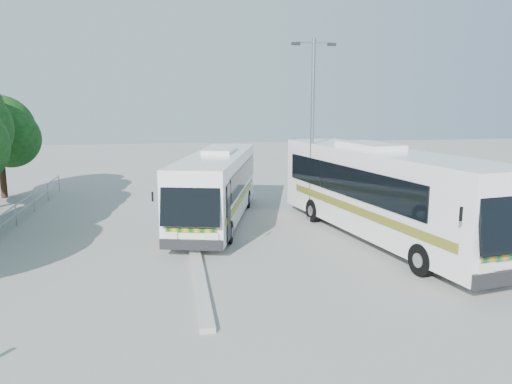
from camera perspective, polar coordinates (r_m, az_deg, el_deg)
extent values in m
plane|color=gray|center=(18.40, 0.30, -7.20)|extent=(100.00, 100.00, 0.00)
cube|color=#B2B2AD|center=(20.05, -7.22, -5.58)|extent=(0.40, 16.00, 0.15)
cylinder|color=gray|center=(22.85, -27.20, -2.42)|extent=(0.06, 22.00, 0.06)
cylinder|color=gray|center=(22.94, -27.11, -3.40)|extent=(0.06, 22.00, 0.06)
cylinder|color=gray|center=(32.43, -21.93, 0.65)|extent=(0.06, 0.06, 1.00)
cylinder|color=#382314|center=(32.33, -26.98, 1.83)|extent=(0.36, 0.36, 2.77)
sphere|color=black|center=(31.43, -26.23, 5.50)|extent=(3.28, 3.28, 3.28)
cube|color=white|center=(23.11, -4.47, 0.84)|extent=(5.11, 11.37, 2.83)
cube|color=black|center=(17.64, -7.53, -1.05)|extent=(2.17, 0.96, 1.80)
cube|color=black|center=(23.82, -7.06, 1.93)|extent=(2.33, 8.63, 1.02)
cube|color=black|center=(23.43, -1.41, 1.86)|extent=(2.33, 8.63, 1.02)
cube|color=#0C530B|center=(23.16, -7.46, -0.54)|extent=(2.51, 9.35, 0.26)
cylinder|color=black|center=(20.12, -9.11, -4.42)|extent=(0.51, 0.97, 0.93)
cylinder|color=black|center=(19.71, -3.16, -4.61)|extent=(0.51, 0.97, 0.93)
cylinder|color=black|center=(26.58, -5.53, -0.72)|extent=(0.51, 0.97, 0.93)
cylinder|color=black|center=(26.27, -1.03, -0.80)|extent=(0.51, 0.97, 0.93)
cube|color=white|center=(20.61, 14.20, 0.12)|extent=(4.89, 13.08, 3.26)
cube|color=black|center=(20.37, 10.08, 1.31)|extent=(1.86, 10.10, 1.17)
cube|color=black|center=(21.84, 16.27, 1.65)|extent=(1.86, 10.10, 1.17)
cube|color=#0B5229|center=(19.74, 11.35, -2.02)|extent=(1.99, 10.94, 0.30)
cylinder|color=black|center=(17.00, 18.45, -7.36)|extent=(0.50, 1.11, 1.07)
cylinder|color=black|center=(18.55, 24.36, -6.29)|extent=(0.50, 1.11, 1.07)
cylinder|color=black|center=(23.37, 6.61, -2.11)|extent=(0.50, 1.11, 1.07)
cylinder|color=black|center=(24.53, 11.67, -1.66)|extent=(0.50, 1.11, 1.07)
cylinder|color=#909398|center=(23.03, 6.43, 6.79)|extent=(0.17, 0.17, 8.29)
cylinder|color=#909398|center=(23.12, 6.64, 16.57)|extent=(1.66, 0.14, 0.08)
cube|color=black|center=(22.88, 4.57, 16.54)|extent=(0.37, 0.20, 0.12)
cube|color=black|center=(23.38, 8.64, 16.33)|extent=(0.37, 0.20, 0.12)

